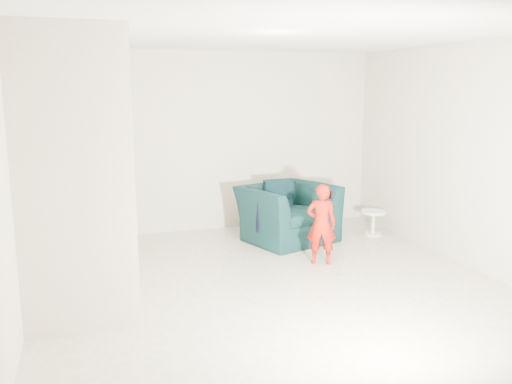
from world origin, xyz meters
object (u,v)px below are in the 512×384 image
(toddler, at_px, (321,224))
(staircase, at_px, (78,206))
(side_table, at_px, (373,219))
(armchair, at_px, (288,213))

(toddler, bearing_deg, staircase, 23.74)
(staircase, bearing_deg, side_table, 14.94)
(armchair, bearing_deg, toddler, -108.32)
(side_table, bearing_deg, staircase, -165.06)
(armchair, distance_m, side_table, 1.32)
(side_table, distance_m, staircase, 4.32)
(toddler, height_order, staircase, staircase)
(side_table, bearing_deg, armchair, 174.41)
(armchair, distance_m, staircase, 3.12)
(toddler, bearing_deg, side_table, -121.69)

